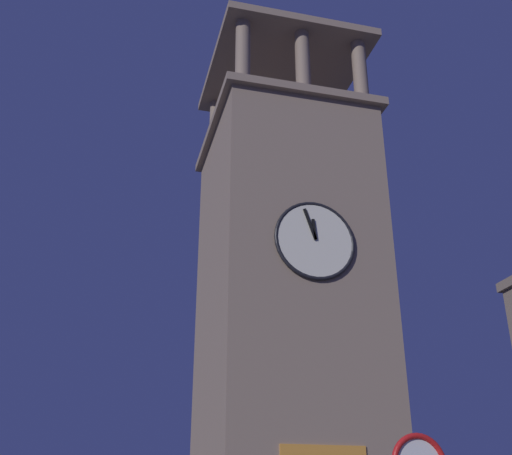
# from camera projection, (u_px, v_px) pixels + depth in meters

# --- Properties ---
(clocktower) EXTENTS (7.64, 8.43, 25.84)m
(clocktower) POSITION_uv_depth(u_px,v_px,m) (287.00, 309.00, 28.31)
(clocktower) COLOR gray
(clocktower) RESTS_ON ground_plane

